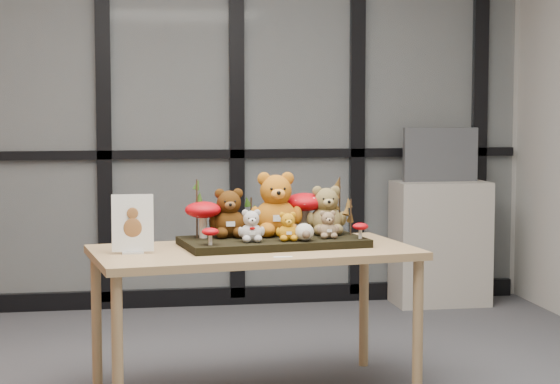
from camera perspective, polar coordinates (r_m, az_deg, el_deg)
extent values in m
plane|color=#ABA9A2|center=(6.96, -6.18, 5.01)|extent=(5.00, 0.00, 5.00)
plane|color=#ABA9A2|center=(1.99, 2.60, 4.73)|extent=(5.00, 0.00, 5.00)
cube|color=#2D383F|center=(6.93, -6.16, 5.01)|extent=(4.90, 0.02, 2.70)
cube|color=black|center=(7.06, -6.06, -5.93)|extent=(4.90, 0.06, 0.12)
cube|color=black|center=(6.94, -6.14, 2.12)|extent=(4.90, 0.06, 0.06)
cube|color=black|center=(6.92, -9.90, 4.97)|extent=(0.10, 0.06, 2.70)
cube|color=black|center=(6.97, -2.46, 5.04)|extent=(0.10, 0.06, 2.70)
cube|color=black|center=(7.13, 4.36, 5.03)|extent=(0.10, 0.06, 2.70)
cube|color=black|center=(7.40, 11.17, 4.95)|extent=(0.10, 0.06, 2.70)
cube|color=#A28358|center=(4.85, -1.48, -3.42)|extent=(1.61, 0.97, 0.04)
cylinder|color=#A28358|center=(4.45, -9.14, -8.93)|extent=(0.05, 0.05, 0.67)
cylinder|color=#A28358|center=(5.08, -10.28, -7.17)|extent=(0.05, 0.05, 0.67)
cylinder|color=#A28358|center=(4.86, 7.76, -7.70)|extent=(0.05, 0.05, 0.67)
cylinder|color=#A28358|center=(5.45, 4.74, -6.27)|extent=(0.05, 0.05, 0.67)
cube|color=black|center=(4.93, -0.40, -2.83)|extent=(0.93, 0.56, 0.04)
cube|color=silver|center=(4.73, -8.27, -3.38)|extent=(0.10, 0.06, 0.01)
cube|color=white|center=(4.71, -8.29, -1.73)|extent=(0.19, 0.03, 0.26)
ellipsoid|color=brown|center=(4.71, -8.29, -2.02)|extent=(0.08, 0.01, 0.10)
ellipsoid|color=brown|center=(4.70, -8.30, -1.19)|extent=(0.05, 0.01, 0.05)
cube|color=white|center=(4.57, 0.17, -3.68)|extent=(0.09, 0.03, 0.00)
cube|color=#A7A195|center=(7.13, 8.99, -2.85)|extent=(0.64, 0.37, 0.86)
cube|color=#494C51|center=(7.09, 9.01, 2.09)|extent=(0.52, 0.05, 0.37)
cube|color=black|center=(7.07, 9.07, 2.08)|extent=(0.46, 0.00, 0.30)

